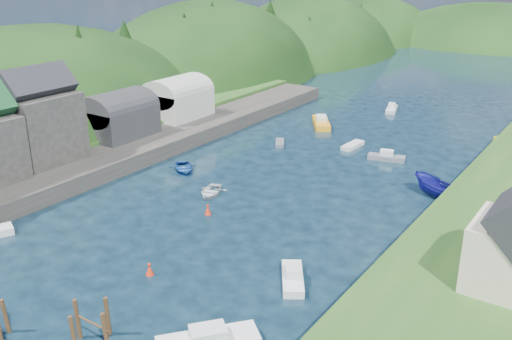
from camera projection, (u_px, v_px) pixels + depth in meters
The scene contains 10 objects.
ground at pixel (347, 151), 77.99m from camera, with size 600.00×600.00×0.00m, color black.
hillside_left at pixel (208, 118), 123.93m from camera, with size 44.00×245.56×52.00m.
hill_trees at pixel (397, 55), 85.20m from camera, with size 90.89×146.37×12.07m.
quay_left at pixel (50, 173), 67.17m from camera, with size 12.00×110.00×2.00m, color #2D2B28.
terrace_left_grass at pixel (14, 160), 70.79m from camera, with size 12.00×110.00×2.50m, color #234719.
boat_sheds at pixel (150, 103), 81.40m from camera, with size 7.00×21.00×7.50m.
piling_cluster_far at pixel (92, 330), 38.52m from camera, with size 3.42×3.17×3.73m.
channel_buoy_near at pixel (150, 270), 47.47m from camera, with size 0.70×0.70×1.10m.
channel_buoy_far at pixel (208, 210), 58.64m from camera, with size 0.70×0.70×1.10m.
moored_boats at pixel (213, 217), 56.63m from camera, with size 37.76×95.56×2.35m.
Camera 1 is at (31.53, -18.02, 24.97)m, focal length 40.00 mm.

